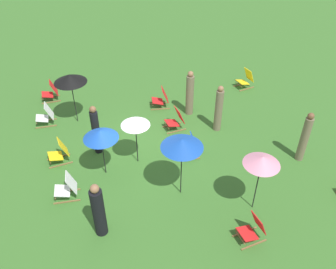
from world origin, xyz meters
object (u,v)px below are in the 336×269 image
deckchair_4 (253,229)px  person_3 (219,109)px  person_1 (99,211)px  person_0 (305,138)px  deckchair_3 (51,92)px  person_4 (96,131)px  umbrella_0 (135,122)px  deckchair_8 (60,152)px  umbrella_3 (262,161)px  deckchair_6 (176,120)px  umbrella_4 (70,78)px  deckchair_2 (67,188)px  umbrella_1 (182,143)px  deckchair_7 (246,79)px  deckchair_1 (46,115)px  deckchair_9 (190,146)px  deckchair_5 (161,99)px  umbrella_2 (101,134)px  person_2 (190,94)px

deckchair_4 → person_3: person_3 is taller
deckchair_4 → person_1: size_ratio=0.48×
person_0 → deckchair_3: bearing=-166.3°
person_4 → person_1: bearing=98.6°
person_0 → umbrella_0: bearing=-143.0°
deckchair_8 → umbrella_3: umbrella_3 is taller
deckchair_4 → deckchair_6: same height
person_0 → person_3: bearing=-177.2°
umbrella_3 → umbrella_4: bearing=-147.0°
person_1 → person_4: bearing=-39.0°
deckchair_2 → deckchair_3: same height
umbrella_1 → deckchair_2: bearing=-107.9°
deckchair_4 → deckchair_8: same height
umbrella_1 → umbrella_3: bearing=53.2°
umbrella_3 → umbrella_4: 7.22m
person_4 → deckchair_4: bearing=140.5°
umbrella_3 → umbrella_4: umbrella_4 is taller
deckchair_7 → deckchair_8: 8.41m
person_0 → deckchair_1: bearing=-156.9°
deckchair_9 → umbrella_3: umbrella_3 is taller
umbrella_0 → person_1: (2.37, -1.73, -0.76)m
deckchair_7 → person_3: person_3 is taller
umbrella_1 → umbrella_4: 5.29m
deckchair_2 → person_3: person_3 is taller
deckchair_1 → person_4: bearing=39.5°
deckchair_1 → deckchair_4: size_ratio=1.00×
deckchair_5 → person_3: (2.17, 1.38, 0.50)m
deckchair_2 → person_4: size_ratio=0.46×
deckchair_6 → person_0: (3.05, 3.18, 0.51)m
person_1 → deckchair_2: bearing=-6.6°
deckchair_7 → umbrella_1: umbrella_1 is taller
deckchair_3 → person_4: 4.14m
deckchair_3 → umbrella_0: bearing=27.5°
umbrella_2 → person_2: person_2 is taller
umbrella_1 → umbrella_2: bearing=-130.8°
umbrella_3 → person_4: umbrella_3 is taller
umbrella_2 → umbrella_0: bearing=98.3°
deckchair_1 → deckchair_5: 4.42m
deckchair_5 → deckchair_8: size_ratio=1.02×
umbrella_0 → person_4: bearing=-131.2°
person_0 → deckchair_8: bearing=-143.4°
deckchair_9 → umbrella_2: umbrella_2 is taller
deckchair_3 → person_0: person_0 is taller
deckchair_1 → person_0: person_0 is taller
deckchair_3 → deckchair_5: same height
deckchair_9 → person_3: 1.89m
deckchair_2 → umbrella_4: size_ratio=0.42×
deckchair_2 → umbrella_3: size_ratio=0.44×
umbrella_3 → person_1: umbrella_3 is taller
deckchair_7 → deckchair_9: 5.27m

